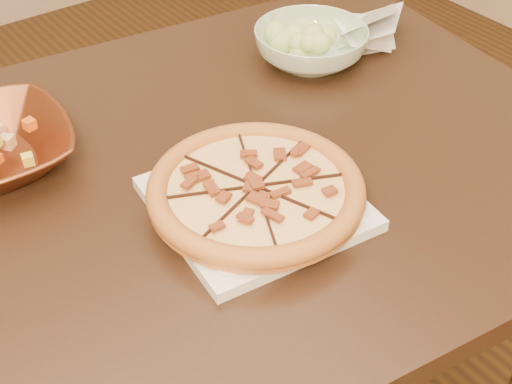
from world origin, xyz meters
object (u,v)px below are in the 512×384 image
Objects in this scene: dining_table at (161,233)px; salad_bowl at (311,46)px; plate at (256,203)px; pizza at (256,190)px.

salad_bowl is (0.41, 0.14, 0.13)m from dining_table.
plate is 0.95× the size of pizza.
plate is at bearing -58.06° from dining_table.
pizza is at bearing -140.22° from salad_bowl.
dining_table is 0.19m from plate.
salad_bowl reaches higher than dining_table.
dining_table is 7.20× the size of salad_bowl.
pizza is (0.08, -0.14, 0.14)m from dining_table.
plate is 0.02m from pizza.
dining_table is 4.94× the size of pizza.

